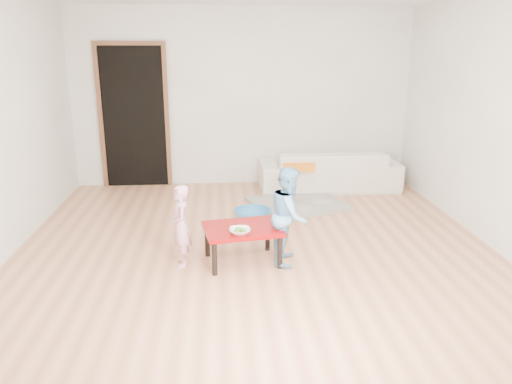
{
  "coord_description": "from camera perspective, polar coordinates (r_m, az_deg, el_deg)",
  "views": [
    {
      "loc": [
        -0.35,
        -4.98,
        2.09
      ],
      "look_at": [
        0.0,
        -0.2,
        0.65
      ],
      "focal_mm": 35.0,
      "sensor_mm": 36.0,
      "label": 1
    }
  ],
  "objects": [
    {
      "name": "cushion",
      "position": [
        7.03,
        4.98,
        3.14
      ],
      "size": [
        0.49,
        0.45,
        0.12
      ],
      "primitive_type": "cube",
      "rotation": [
        0.0,
        0.0,
        -0.17
      ],
      "color": "orange",
      "rests_on": "sofa"
    },
    {
      "name": "bowl",
      "position": [
        4.7,
        -1.85,
        -4.48
      ],
      "size": [
        0.2,
        0.2,
        0.05
      ],
      "primitive_type": "imported",
      "color": "white",
      "rests_on": "red_table"
    },
    {
      "name": "back_wall",
      "position": [
        7.53,
        -1.55,
        10.7
      ],
      "size": [
        5.0,
        0.02,
        2.6
      ],
      "primitive_type": "cube",
      "color": "white",
      "rests_on": "floor"
    },
    {
      "name": "right_wall",
      "position": [
        5.79,
        25.56,
        7.27
      ],
      "size": [
        0.02,
        5.0,
        2.6
      ],
      "primitive_type": "cube",
      "color": "white",
      "rests_on": "floor"
    },
    {
      "name": "floor",
      "position": [
        5.41,
        -0.16,
        -6.0
      ],
      "size": [
        5.0,
        5.0,
        0.01
      ],
      "primitive_type": "cube",
      "color": "#AF714B",
      "rests_on": "ground"
    },
    {
      "name": "doorway",
      "position": [
        7.63,
        -13.74,
        8.24
      ],
      "size": [
        1.02,
        0.08,
        2.11
      ],
      "primitive_type": null,
      "color": "brown",
      "rests_on": "back_wall"
    },
    {
      "name": "broccoli",
      "position": [
        4.69,
        -1.85,
        -4.44
      ],
      "size": [
        0.12,
        0.12,
        0.06
      ],
      "primitive_type": null,
      "color": "#2D5919",
      "rests_on": "red_table"
    },
    {
      "name": "sofa",
      "position": [
        7.42,
        8.31,
        2.56
      ],
      "size": [
        2.02,
        0.81,
        0.59
      ],
      "primitive_type": "imported",
      "rotation": [
        0.0,
        0.0,
        3.15
      ],
      "color": "silver",
      "rests_on": "floor"
    },
    {
      "name": "child_blue",
      "position": [
        4.86,
        3.85,
        -2.66
      ],
      "size": [
        0.46,
        0.54,
        0.96
      ],
      "primitive_type": "imported",
      "rotation": [
        0.0,
        0.0,
        1.34
      ],
      "color": "#5D9ED7",
      "rests_on": "floor"
    },
    {
      "name": "red_table",
      "position": [
        4.93,
        -1.54,
        -6.02
      ],
      "size": [
        0.81,
        0.66,
        0.37
      ],
      "primitive_type": null,
      "rotation": [
        0.0,
        0.0,
        0.17
      ],
      "color": "maroon",
      "rests_on": "floor"
    },
    {
      "name": "blanket",
      "position": [
        6.66,
        4.76,
        -1.34
      ],
      "size": [
        1.39,
        1.27,
        0.06
      ],
      "primitive_type": null,
      "rotation": [
        0.0,
        0.0,
        0.33
      ],
      "color": "#A19D8E",
      "rests_on": "floor"
    },
    {
      "name": "child_pink",
      "position": [
        4.84,
        -8.61,
        -3.87
      ],
      "size": [
        0.24,
        0.32,
        0.81
      ],
      "primitive_type": "imported",
      "rotation": [
        0.0,
        0.0,
        -1.39
      ],
      "color": "pink",
      "rests_on": "floor"
    },
    {
      "name": "basin",
      "position": [
        6.08,
        -0.38,
        -2.66
      ],
      "size": [
        0.45,
        0.45,
        0.14
      ],
      "primitive_type": "imported",
      "color": "teal",
      "rests_on": "floor"
    }
  ]
}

